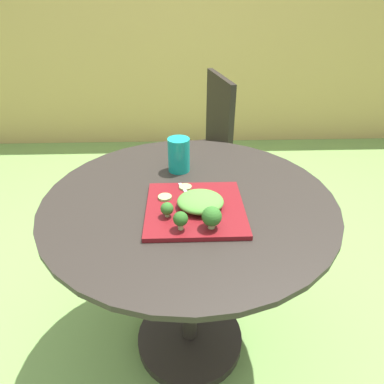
{
  "coord_description": "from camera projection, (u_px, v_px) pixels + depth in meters",
  "views": [
    {
      "loc": [
        -0.02,
        -0.91,
        1.3
      ],
      "look_at": [
        0.01,
        -0.04,
        0.77
      ],
      "focal_mm": 31.39,
      "sensor_mm": 36.0,
      "label": 1
    }
  ],
  "objects": [
    {
      "name": "cucumber_slice_1",
      "position": [
        185.0,
        187.0,
        1.08
      ],
      "size": [
        0.04,
        0.04,
        0.01
      ],
      "primitive_type": "cylinder",
      "color": "#8EB766",
      "rests_on": "salad_plate"
    },
    {
      "name": "broccoli_floret_1",
      "position": [
        167.0,
        209.0,
        0.94
      ],
      "size": [
        0.04,
        0.04,
        0.04
      ],
      "color": "#99B770",
      "rests_on": "salad_plate"
    },
    {
      "name": "patio_table",
      "position": [
        189.0,
        257.0,
        1.2
      ],
      "size": [
        0.92,
        0.92,
        0.73
      ],
      "color": "#28231E",
      "rests_on": "ground_plane"
    },
    {
      "name": "fork",
      "position": [
        190.0,
        198.0,
        1.03
      ],
      "size": [
        0.07,
        0.15,
        0.0
      ],
      "color": "silver",
      "rests_on": "salad_plate"
    },
    {
      "name": "salad_plate",
      "position": [
        195.0,
        209.0,
        0.99
      ],
      "size": [
        0.29,
        0.29,
        0.01
      ],
      "primitive_type": "cube",
      "color": "maroon",
      "rests_on": "patio_table"
    },
    {
      "name": "ground_plane",
      "position": [
        190.0,
        340.0,
        1.45
      ],
      "size": [
        12.0,
        12.0,
        0.0
      ],
      "primitive_type": "plane",
      "color": "#70994C"
    },
    {
      "name": "broccoli_floret_2",
      "position": [
        212.0,
        217.0,
        0.89
      ],
      "size": [
        0.05,
        0.05,
        0.06
      ],
      "color": "#99B770",
      "rests_on": "salad_plate"
    },
    {
      "name": "lettuce_mound",
      "position": [
        200.0,
        201.0,
        0.98
      ],
      "size": [
        0.14,
        0.13,
        0.04
      ],
      "primitive_type": "ellipsoid",
      "color": "#519338",
      "rests_on": "salad_plate"
    },
    {
      "name": "bamboo_fence",
      "position": [
        182.0,
        66.0,
        3.01
      ],
      "size": [
        8.0,
        0.08,
        1.41
      ],
      "primitive_type": "cube",
      "color": "tan",
      "rests_on": "ground_plane"
    },
    {
      "name": "broccoli_floret_0",
      "position": [
        181.0,
        219.0,
        0.88
      ],
      "size": [
        0.04,
        0.04,
        0.05
      ],
      "color": "#99B770",
      "rests_on": "salad_plate"
    },
    {
      "name": "drinking_glass",
      "position": [
        179.0,
        157.0,
        1.19
      ],
      "size": [
        0.08,
        0.08,
        0.12
      ],
      "color": "#149989",
      "rests_on": "patio_table"
    },
    {
      "name": "cucumber_slice_0",
      "position": [
        165.0,
        197.0,
        1.03
      ],
      "size": [
        0.04,
        0.04,
        0.01
      ],
      "primitive_type": "cylinder",
      "color": "#8EB766",
      "rests_on": "salad_plate"
    },
    {
      "name": "patio_chair",
      "position": [
        200.0,
        143.0,
        1.96
      ],
      "size": [
        0.52,
        0.52,
        0.9
      ],
      "color": "black",
      "rests_on": "ground_plane"
    }
  ]
}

